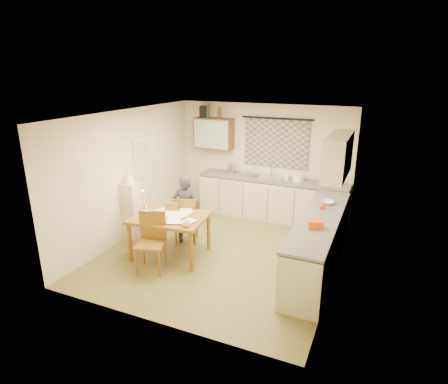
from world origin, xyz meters
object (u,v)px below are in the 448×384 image
at_px(counter_back, 271,199).
at_px(dining_table, 170,236).
at_px(shelf_stand, 132,211).
at_px(stove, 305,272).
at_px(chair_far, 187,228).
at_px(counter_right, 318,243).
at_px(person, 186,209).

xyz_separation_m(counter_back, dining_table, (-1.12, -2.47, -0.07)).
bearing_deg(shelf_stand, counter_back, 45.21).
relative_size(stove, shelf_stand, 0.76).
relative_size(counter_back, chair_far, 3.55).
distance_m(stove, chair_far, 2.71).
bearing_deg(counter_right, shelf_stand, -175.10).
bearing_deg(person, counter_back, -138.45).
height_order(counter_back, chair_far, chair_far).
height_order(counter_right, dining_table, counter_right).
relative_size(counter_back, shelf_stand, 2.86).
height_order(chair_far, shelf_stand, shelf_stand).
bearing_deg(stove, counter_back, 115.52).
bearing_deg(counter_back, counter_right, -53.80).
height_order(stove, chair_far, chair_far).
xyz_separation_m(dining_table, shelf_stand, (-1.04, 0.29, 0.20)).
distance_m(counter_right, person, 2.51).
relative_size(counter_back, dining_table, 2.42).
bearing_deg(shelf_stand, dining_table, -15.48).
bearing_deg(shelf_stand, person, 15.23).
relative_size(counter_right, shelf_stand, 2.55).
height_order(counter_back, stove, counter_back).
xyz_separation_m(counter_right, shelf_stand, (-3.54, -0.30, 0.13)).
height_order(chair_far, person, person).
bearing_deg(person, counter_right, 162.65).
bearing_deg(counter_back, shelf_stand, -134.79).
xyz_separation_m(counter_back, shelf_stand, (-2.17, -2.18, 0.13)).
height_order(stove, person, person).
distance_m(counter_right, stove, 1.00).
relative_size(dining_table, shelf_stand, 1.18).
bearing_deg(counter_right, counter_back, 126.20).
height_order(dining_table, chair_far, chair_far).
bearing_deg(dining_table, person, 83.83).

